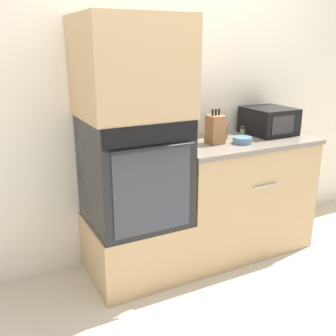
{
  "coord_description": "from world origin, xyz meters",
  "views": [
    {
      "loc": [
        -1.29,
        -2.06,
        1.61
      ],
      "look_at": [
        -0.12,
        0.21,
        0.8
      ],
      "focal_mm": 42.0,
      "sensor_mm": 36.0,
      "label": 1
    }
  ],
  "objects_px": {
    "wall_oven": "(134,170)",
    "microwave": "(269,121)",
    "condiment_jar_far": "(224,132)",
    "condiment_jar_back": "(215,130)",
    "condiment_jar_near": "(214,131)",
    "condiment_jar_mid": "(242,132)",
    "bowl": "(242,140)",
    "knife_block": "(215,129)"
  },
  "relations": [
    {
      "from": "condiment_jar_far",
      "to": "bowl",
      "type": "bearing_deg",
      "value": -78.79
    },
    {
      "from": "condiment_jar_mid",
      "to": "condiment_jar_back",
      "type": "xyz_separation_m",
      "value": [
        -0.16,
        0.14,
        0.0
      ]
    },
    {
      "from": "knife_block",
      "to": "condiment_jar_back",
      "type": "xyz_separation_m",
      "value": [
        0.13,
        0.2,
        -0.06
      ]
    },
    {
      "from": "wall_oven",
      "to": "condiment_jar_mid",
      "type": "distance_m",
      "value": 0.95
    },
    {
      "from": "microwave",
      "to": "condiment_jar_mid",
      "type": "distance_m",
      "value": 0.28
    },
    {
      "from": "wall_oven",
      "to": "knife_block",
      "type": "distance_m",
      "value": 0.68
    },
    {
      "from": "bowl",
      "to": "condiment_jar_mid",
      "type": "relative_size",
      "value": 1.59
    },
    {
      "from": "condiment_jar_mid",
      "to": "wall_oven",
      "type": "bearing_deg",
      "value": -177.11
    },
    {
      "from": "condiment_jar_near",
      "to": "condiment_jar_far",
      "type": "height_order",
      "value": "condiment_jar_far"
    },
    {
      "from": "bowl",
      "to": "condiment_jar_far",
      "type": "distance_m",
      "value": 0.19
    },
    {
      "from": "knife_block",
      "to": "bowl",
      "type": "distance_m",
      "value": 0.22
    },
    {
      "from": "bowl",
      "to": "condiment_jar_mid",
      "type": "height_order",
      "value": "condiment_jar_mid"
    },
    {
      "from": "wall_oven",
      "to": "condiment_jar_near",
      "type": "xyz_separation_m",
      "value": [
        0.73,
        0.13,
        0.17
      ]
    },
    {
      "from": "wall_oven",
      "to": "condiment_jar_far",
      "type": "bearing_deg",
      "value": 5.41
    },
    {
      "from": "knife_block",
      "to": "microwave",
      "type": "bearing_deg",
      "value": 7.66
    },
    {
      "from": "condiment_jar_near",
      "to": "condiment_jar_back",
      "type": "relative_size",
      "value": 1.09
    },
    {
      "from": "condiment_jar_far",
      "to": "condiment_jar_back",
      "type": "xyz_separation_m",
      "value": [
        -0.01,
        0.11,
        -0.01
      ]
    },
    {
      "from": "wall_oven",
      "to": "condiment_jar_back",
      "type": "height_order",
      "value": "wall_oven"
    },
    {
      "from": "condiment_jar_far",
      "to": "condiment_jar_back",
      "type": "relative_size",
      "value": 1.19
    },
    {
      "from": "microwave",
      "to": "condiment_jar_back",
      "type": "relative_size",
      "value": 3.81
    },
    {
      "from": "wall_oven",
      "to": "microwave",
      "type": "distance_m",
      "value": 1.23
    },
    {
      "from": "microwave",
      "to": "condiment_jar_back",
      "type": "bearing_deg",
      "value": 164.32
    },
    {
      "from": "wall_oven",
      "to": "condiment_jar_back",
      "type": "xyz_separation_m",
      "value": [
        0.77,
        0.19,
        0.17
      ]
    },
    {
      "from": "condiment_jar_far",
      "to": "knife_block",
      "type": "bearing_deg",
      "value": -148.88
    },
    {
      "from": "condiment_jar_near",
      "to": "condiment_jar_far",
      "type": "relative_size",
      "value": 0.92
    },
    {
      "from": "microwave",
      "to": "condiment_jar_mid",
      "type": "relative_size",
      "value": 4.24
    },
    {
      "from": "condiment_jar_far",
      "to": "microwave",
      "type": "bearing_deg",
      "value": -1.17
    },
    {
      "from": "microwave",
      "to": "condiment_jar_near",
      "type": "height_order",
      "value": "microwave"
    },
    {
      "from": "microwave",
      "to": "knife_block",
      "type": "bearing_deg",
      "value": -172.34
    },
    {
      "from": "bowl",
      "to": "condiment_jar_mid",
      "type": "distance_m",
      "value": 0.2
    },
    {
      "from": "microwave",
      "to": "condiment_jar_far",
      "type": "relative_size",
      "value": 3.21
    },
    {
      "from": "bowl",
      "to": "condiment_jar_near",
      "type": "relative_size",
      "value": 1.31
    },
    {
      "from": "condiment_jar_back",
      "to": "condiment_jar_mid",
      "type": "bearing_deg",
      "value": -40.58
    },
    {
      "from": "condiment_jar_near",
      "to": "condiment_jar_mid",
      "type": "relative_size",
      "value": 1.21
    },
    {
      "from": "condiment_jar_near",
      "to": "condiment_jar_far",
      "type": "distance_m",
      "value": 0.08
    },
    {
      "from": "condiment_jar_far",
      "to": "condiment_jar_mid",
      "type": "bearing_deg",
      "value": -9.72
    },
    {
      "from": "bowl",
      "to": "condiment_jar_near",
      "type": "distance_m",
      "value": 0.26
    },
    {
      "from": "condiment_jar_far",
      "to": "condiment_jar_near",
      "type": "bearing_deg",
      "value": 133.42
    },
    {
      "from": "condiment_jar_mid",
      "to": "condiment_jar_near",
      "type": "bearing_deg",
      "value": 158.16
    },
    {
      "from": "condiment_jar_near",
      "to": "condiment_jar_mid",
      "type": "distance_m",
      "value": 0.23
    },
    {
      "from": "wall_oven",
      "to": "microwave",
      "type": "bearing_deg",
      "value": 3.09
    },
    {
      "from": "knife_block",
      "to": "bowl",
      "type": "relative_size",
      "value": 1.78
    }
  ]
}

